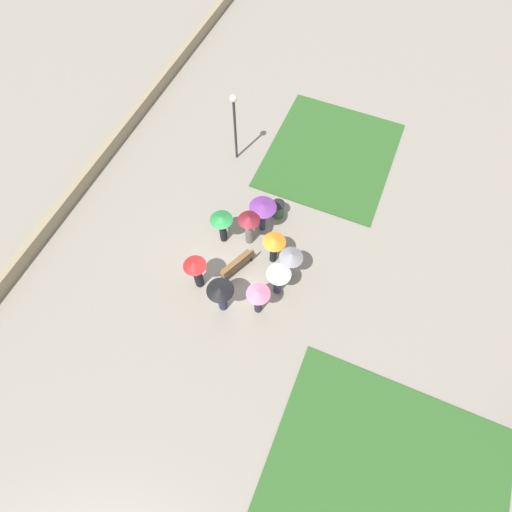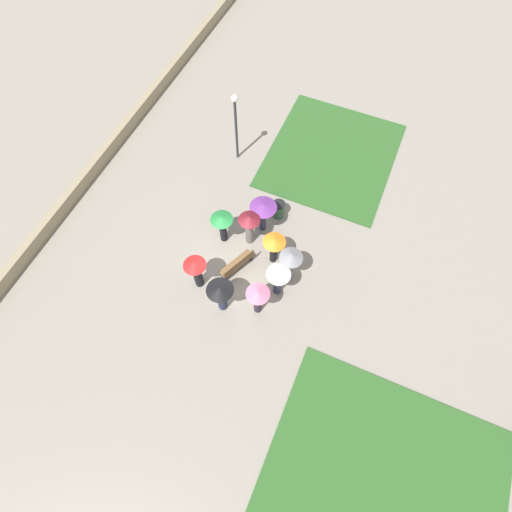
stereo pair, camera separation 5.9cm
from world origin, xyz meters
name	(u,v)px [view 2 (the right image)]	position (x,y,z in m)	size (l,w,h in m)	color
ground_plane	(233,270)	(0.00, 0.00, 0.00)	(90.00, 90.00, 0.00)	gray
lawn_patch_near	(331,155)	(-7.82, 1.86, 0.03)	(6.90, 6.03, 0.06)	#2D5B26
lawn_patch_far	(379,503)	(5.88, 8.03, 0.03)	(7.95, 7.88, 0.06)	#2D5B26
parapet_wall	(67,201)	(0.00, -8.47, 0.33)	(45.00, 0.35, 0.66)	gray
park_bench	(237,264)	(-0.10, 0.18, 0.46)	(1.66, 1.06, 0.90)	brown
lamp_post	(236,119)	(-5.85, -2.46, 2.48)	(0.32, 0.32, 3.78)	#2D2D30
trash_bin	(278,209)	(-3.41, 0.71, 0.42)	(0.61, 0.61, 0.84)	#335638
crowd_person_red	(196,270)	(1.14, -1.01, 1.29)	(0.91, 0.91, 1.95)	black
crowd_person_orange	(274,245)	(-1.14, 1.39, 1.24)	(0.95, 0.95, 1.72)	black
crowd_person_black	(221,294)	(1.68, 0.33, 1.34)	(1.06, 1.06, 1.92)	#282D47
crowd_person_purple	(263,210)	(-2.44, 0.35, 1.44)	(1.16, 1.16, 1.84)	#282D47
crowd_person_grey	(290,262)	(-0.64, 2.29, 1.39)	(0.95, 0.95, 2.00)	slate
crowd_person_green	(222,224)	(-1.25, -1.02, 1.22)	(0.96, 0.96, 1.75)	black
crowd_person_pink	(258,297)	(1.24, 1.69, 1.31)	(0.93, 0.93, 1.87)	#2D2333
crowd_person_maroon	(249,225)	(-1.61, 0.07, 1.31)	(0.93, 0.93, 1.94)	slate
crowd_person_white	(278,278)	(0.16, 2.09, 1.29)	(0.97, 0.97, 1.80)	#282D47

